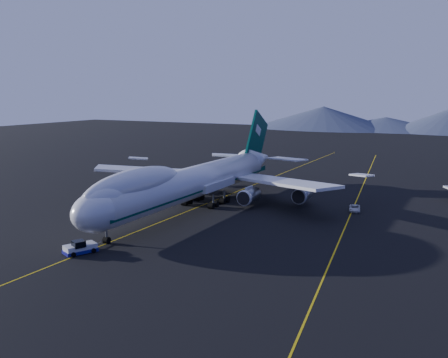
% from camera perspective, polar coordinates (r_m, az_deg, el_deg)
% --- Properties ---
extents(ground, '(500.00, 500.00, 0.00)m').
position_cam_1_polar(ground, '(102.94, -3.61, -3.47)').
color(ground, black).
rests_on(ground, ground).
extents(taxiway_line_main, '(0.25, 220.00, 0.01)m').
position_cam_1_polar(taxiway_line_main, '(102.94, -3.61, -3.46)').
color(taxiway_line_main, gold).
rests_on(taxiway_line_main, ground).
extents(taxiway_line_side, '(28.08, 198.09, 0.01)m').
position_cam_1_polar(taxiway_line_side, '(100.98, 14.23, -4.02)').
color(taxiway_line_side, gold).
rests_on(taxiway_line_side, ground).
extents(boeing_747, '(59.62, 72.43, 19.37)m').
position_cam_1_polar(boeing_747, '(101.78, -3.63, -0.28)').
color(boeing_747, silver).
rests_on(boeing_747, ground).
extents(pushback_tug, '(4.15, 5.35, 2.08)m').
position_cam_1_polar(pushback_tug, '(78.35, -16.10, -7.67)').
color(pushback_tug, silver).
rests_on(pushback_tug, ground).
extents(service_van, '(3.09, 4.93, 1.27)m').
position_cam_1_polar(service_van, '(104.23, 14.70, -3.25)').
color(service_van, silver).
rests_on(service_van, ground).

